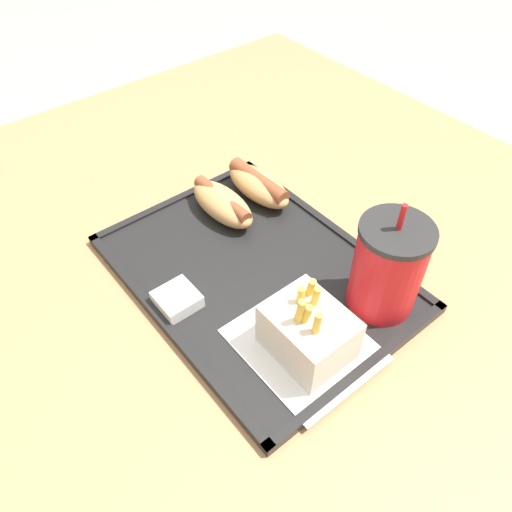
% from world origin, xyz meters
% --- Properties ---
extents(ground_plane, '(8.00, 8.00, 0.00)m').
position_xyz_m(ground_plane, '(0.00, 0.00, 0.00)').
color(ground_plane, '#ADA393').
extents(dining_table, '(1.27, 1.19, 0.70)m').
position_xyz_m(dining_table, '(0.00, 0.00, 0.35)').
color(dining_table, '#B27F51').
rests_on(dining_table, ground_plane).
extents(food_tray, '(0.42, 0.31, 0.01)m').
position_xyz_m(food_tray, '(-0.01, 0.01, 0.71)').
color(food_tray, black).
rests_on(food_tray, dining_table).
extents(paper_napkin, '(0.17, 0.14, 0.00)m').
position_xyz_m(paper_napkin, '(0.13, -0.02, 0.71)').
color(paper_napkin, white).
rests_on(paper_napkin, food_tray).
extents(soda_cup, '(0.09, 0.09, 0.17)m').
position_xyz_m(soda_cup, '(0.14, 0.11, 0.78)').
color(soda_cup, red).
rests_on(soda_cup, food_tray).
extents(hot_dog_far, '(0.13, 0.06, 0.04)m').
position_xyz_m(hot_dog_far, '(-0.13, 0.12, 0.73)').
color(hot_dog_far, tan).
rests_on(hot_dog_far, food_tray).
extents(hot_dog_near, '(0.13, 0.06, 0.04)m').
position_xyz_m(hot_dog_near, '(-0.13, 0.05, 0.73)').
color(hot_dog_near, tan).
rests_on(hot_dog_near, food_tray).
extents(fries_carton, '(0.10, 0.08, 0.10)m').
position_xyz_m(fries_carton, '(0.13, -0.02, 0.75)').
color(fries_carton, silver).
rests_on(fries_carton, food_tray).
extents(sauce_cup_mayo, '(0.05, 0.05, 0.02)m').
position_xyz_m(sauce_cup_mayo, '(-0.02, -0.10, 0.72)').
color(sauce_cup_mayo, silver).
rests_on(sauce_cup_mayo, food_tray).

